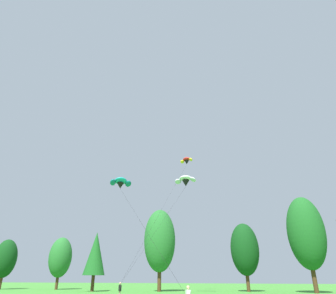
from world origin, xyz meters
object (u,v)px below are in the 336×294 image
parafoil_kite_high_white (185,180)px  parafoil_kite_far_red_yellow (186,161)px  parafoil_kite_mid_teal (121,183)px  kite_flyer_near (120,290)px

parafoil_kite_high_white → parafoil_kite_far_red_yellow: size_ratio=0.73×
parafoil_kite_far_red_yellow → parafoil_kite_mid_teal: bearing=-105.1°
parafoil_kite_mid_teal → parafoil_kite_far_red_yellow: bearing=74.9°
kite_flyer_near → parafoil_kite_mid_teal: 12.17m
kite_flyer_near → parafoil_kite_high_white: parafoil_kite_high_white is taller
parafoil_kite_mid_teal → parafoil_kite_far_red_yellow: size_ratio=0.64×
parafoil_kite_high_white → parafoil_kite_far_red_yellow: (-1.02, 6.42, 5.86)m
kite_flyer_near → parafoil_kite_mid_teal: (-1.34, 1.36, 12.02)m
kite_flyer_near → parafoil_kite_far_red_yellow: parafoil_kite_far_red_yellow is taller
parafoil_kite_high_white → parafoil_kite_far_red_yellow: bearing=99.0°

